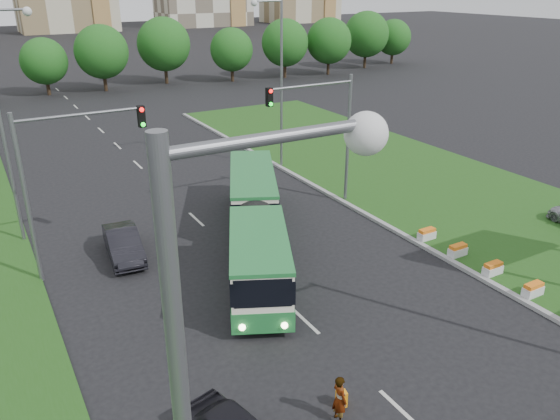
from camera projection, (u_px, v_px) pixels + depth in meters
ground at (362, 301)px, 24.12m from camera, size 360.00×360.00×0.00m
grass_median at (443, 191)px, 36.45m from camera, size 14.00×60.00×0.15m
median_kerb at (360, 211)px, 33.25m from camera, size 0.30×60.00×0.18m
lane_markings at (154, 180)px, 38.71m from camera, size 0.20×100.00×0.01m
flower_planters at (512, 278)px, 25.03m from camera, size 1.10×11.50×0.60m
traffic_mast_median at (327, 122)px, 32.22m from camera, size 5.76×0.32×8.00m
traffic_mast_left at (60, 167)px, 24.46m from camera, size 5.76×0.32×8.00m
street_lamps at (204, 128)px, 28.39m from camera, size 36.00×60.00×12.00m
tree_line at (164, 52)px, 70.88m from camera, size 120.00×8.00×9.00m
articulated_bus at (249, 222)px, 28.02m from camera, size 2.49×15.97×2.63m
car_left_far at (123, 244)px, 27.66m from camera, size 2.01×4.61×1.48m
pedestrian at (340, 399)px, 17.25m from camera, size 0.43×0.64×1.71m
shopping_trolley at (341, 399)px, 18.07m from camera, size 0.33×0.35×0.57m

